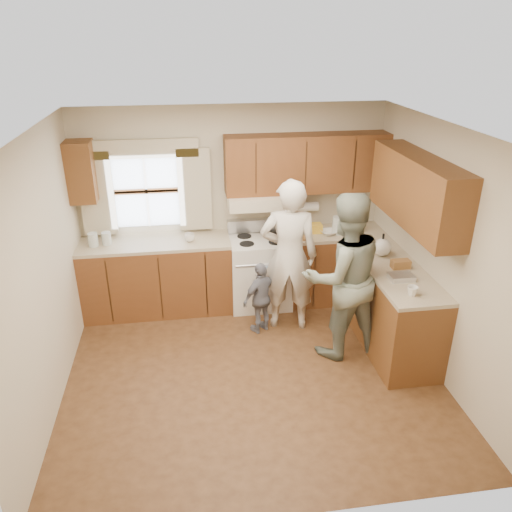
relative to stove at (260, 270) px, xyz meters
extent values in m
plane|color=#432814|center=(-0.30, -1.44, -0.47)|extent=(3.80, 3.80, 0.00)
plane|color=white|center=(-0.30, -1.44, 2.03)|extent=(3.80, 3.80, 0.00)
plane|color=#C0B69B|center=(-0.30, 0.31, 0.78)|extent=(3.80, 0.00, 3.80)
plane|color=#C0B69B|center=(-0.30, -3.19, 0.78)|extent=(3.80, 0.00, 3.80)
plane|color=#C0B69B|center=(-2.20, -1.44, 0.78)|extent=(0.00, 3.50, 3.50)
plane|color=#C0B69B|center=(1.60, -1.44, 0.78)|extent=(0.00, 3.50, 3.50)
cube|color=#45250E|center=(-1.29, 0.01, -0.02)|extent=(1.82, 0.60, 0.90)
cube|color=#45250E|center=(0.99, 0.01, -0.02)|extent=(1.22, 0.60, 0.90)
cube|color=#462510|center=(1.30, -1.11, -0.02)|extent=(0.60, 1.65, 0.90)
cube|color=#BFB18F|center=(-1.29, 0.01, 0.45)|extent=(1.82, 0.60, 0.04)
cube|color=#BFB18F|center=(0.99, 0.01, 0.45)|extent=(1.22, 0.60, 0.04)
cube|color=#BFB18F|center=(1.30, -1.11, 0.45)|extent=(0.60, 1.65, 0.04)
cube|color=#45250E|center=(0.60, 0.15, 1.33)|extent=(2.00, 0.33, 0.70)
cube|color=#462510|center=(-2.05, 0.15, 1.33)|extent=(0.30, 0.33, 0.70)
cube|color=#462510|center=(1.43, -1.11, 1.33)|extent=(0.33, 1.65, 0.70)
cube|color=beige|center=(0.00, 0.08, 0.91)|extent=(0.76, 0.45, 0.15)
cube|color=silver|center=(-1.35, 0.29, 1.03)|extent=(0.90, 0.03, 0.90)
cube|color=#FFBA4B|center=(-1.93, 0.24, 1.03)|extent=(0.40, 0.05, 1.02)
cube|color=#FFBA4B|center=(-0.77, 0.24, 1.03)|extent=(0.40, 0.05, 1.02)
cube|color=#FFBA4B|center=(-1.35, 0.24, 1.55)|extent=(1.30, 0.05, 0.22)
cylinder|color=white|center=(0.65, 0.21, 0.75)|extent=(0.27, 0.12, 0.12)
imported|color=silver|center=(-0.87, -0.04, 0.52)|extent=(0.15, 0.15, 0.10)
imported|color=silver|center=(1.28, -0.02, 0.62)|extent=(0.16, 0.16, 0.30)
imported|color=silver|center=(0.87, -0.07, 0.50)|extent=(0.25, 0.25, 0.05)
imported|color=silver|center=(1.23, -1.71, 0.52)|extent=(0.13, 0.13, 0.10)
cylinder|color=silver|center=(-2.00, -0.02, 0.56)|extent=(0.11, 0.11, 0.16)
cylinder|color=silver|center=(-1.85, 0.01, 0.55)|extent=(0.11, 0.11, 0.15)
cube|color=olive|center=(0.46, -0.15, 0.48)|extent=(0.21, 0.16, 0.02)
cube|color=yellow|center=(0.69, 0.03, 0.53)|extent=(0.20, 0.14, 0.11)
cylinder|color=silver|center=(0.98, -0.06, 0.58)|extent=(0.14, 0.14, 0.22)
cylinder|color=silver|center=(1.08, -0.05, 0.56)|extent=(0.13, 0.13, 0.18)
sphere|color=silver|center=(1.28, -0.77, 0.58)|extent=(0.20, 0.20, 0.20)
cube|color=olive|center=(1.36, -1.11, 0.52)|extent=(0.20, 0.11, 0.09)
cube|color=silver|center=(1.26, -1.38, 0.50)|extent=(0.25, 0.17, 0.06)
cube|color=silver|center=(0.00, -0.01, -0.02)|extent=(0.76, 0.64, 0.90)
cube|color=#B7B7BC|center=(0.00, 0.25, 0.52)|extent=(0.76, 0.10, 0.16)
cylinder|color=#B7B7BC|center=(0.00, -0.33, 0.23)|extent=(0.68, 0.03, 0.03)
cube|color=teal|center=(0.05, -0.35, 0.01)|extent=(0.22, 0.02, 0.42)
cylinder|color=black|center=(-0.18, 0.11, 0.44)|extent=(0.18, 0.18, 0.01)
cylinder|color=black|center=(0.18, 0.11, 0.44)|extent=(0.18, 0.18, 0.01)
cylinder|color=black|center=(-0.18, -0.14, 0.44)|extent=(0.18, 0.18, 0.01)
cylinder|color=black|center=(0.18, -0.14, 0.44)|extent=(0.18, 0.18, 0.01)
imported|color=beige|center=(0.25, -0.59, 0.45)|extent=(0.74, 0.56, 1.83)
imported|color=#1F392B|center=(0.70, -1.19, 0.45)|extent=(0.99, 0.83, 1.84)
imported|color=slate|center=(-0.08, -0.66, -0.03)|extent=(0.55, 0.44, 0.88)
camera|label=1|loc=(-0.88, -5.67, 2.83)|focal=35.00mm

